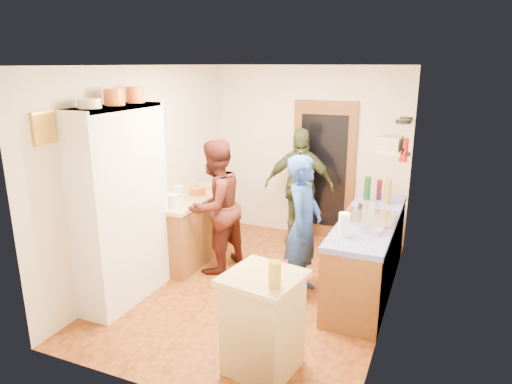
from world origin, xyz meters
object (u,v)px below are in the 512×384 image
Objects in this scene: person_left at (220,206)px; hutch_body at (122,207)px; right_counter_base at (367,255)px; person_hob at (305,227)px; person_back at (300,187)px; island_base at (263,325)px.

hutch_body is at bearing -14.19° from person_left.
right_counter_base is 1.33× the size of person_hob.
island_base is at bearing -91.47° from person_back.
right_counter_base is 1.27× the size of person_back.
island_base is 2.17m from person_left.
right_counter_base is at bearing 73.25° from island_base.
person_back reaches higher than right_counter_base.
hutch_body is 2.72m from person_back.
hutch_body is at bearing 115.74° from person_hob.
person_hob is 0.96× the size of person_left.
island_base is 1.52m from person_hob.
island_base is at bearing -106.75° from right_counter_base.
hutch_body is 1.29m from person_left.
hutch_body is 1.00× the size of right_counter_base.
person_hob is 1.60m from person_back.
right_counter_base is (2.50, 1.30, -0.68)m from hutch_body.
right_counter_base is 1.92m from person_left.
person_hob is at bearing 95.14° from person_left.
person_left reaches higher than person_hob.
person_back is at bearing 20.56° from person_hob.
island_base is at bearing 53.23° from person_left.
island_base is at bearing -17.20° from hutch_body.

